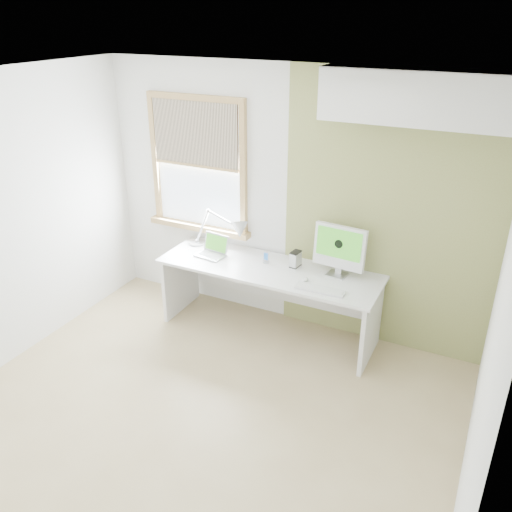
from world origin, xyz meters
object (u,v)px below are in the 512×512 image
Objects in this scene: laptop at (213,250)px; imac at (340,248)px; desk_lamp at (231,231)px; external_drive at (295,259)px; desk at (271,283)px.

imac is at bearing 6.15° from laptop.
desk_lamp is 0.27m from laptop.
desk_lamp is 4.69× the size of external_drive.
laptop is (-0.11, -0.19, -0.17)m from desk_lamp.
desk is 4.36× the size of imac.
imac is (1.29, 0.14, 0.22)m from laptop.
external_drive is at bearing -177.61° from imac.
desk_lamp is 2.32× the size of laptop.
laptop is at bearing -121.34° from desk_lamp.
desk_lamp is 1.47× the size of imac.
imac is (0.43, 0.02, 0.20)m from external_drive.
desk is 2.96× the size of desk_lamp.
desk_lamp is at bearing 174.93° from external_drive.
laptop is 0.87m from external_drive.
imac is at bearing 2.39° from external_drive.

